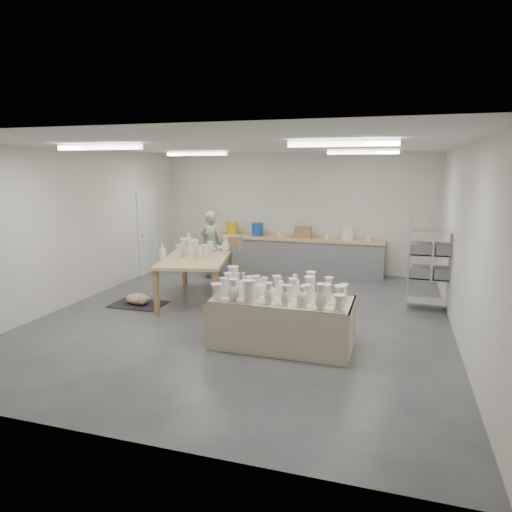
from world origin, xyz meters
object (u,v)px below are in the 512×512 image
(work_table, at_px, (200,255))
(red_stool, at_px, (217,266))
(drying_table, at_px, (281,318))
(potter, at_px, (212,245))

(work_table, relative_size, red_stool, 7.77)
(drying_table, distance_m, potter, 4.55)
(potter, bearing_deg, work_table, 114.15)
(work_table, xyz_separation_m, red_stool, (-0.43, 1.91, -0.65))
(drying_table, bearing_deg, potter, 125.87)
(drying_table, distance_m, work_table, 3.04)
(drying_table, distance_m, red_stool, 4.75)
(work_table, height_order, red_stool, work_table)
(drying_table, height_order, work_table, work_table)
(potter, bearing_deg, drying_table, 135.08)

